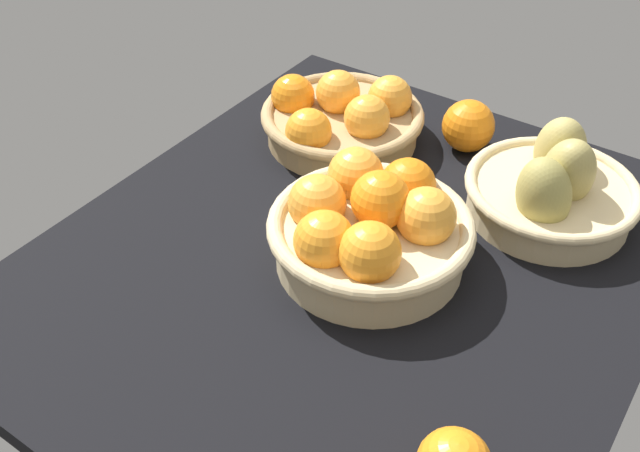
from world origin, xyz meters
The scene contains 5 objects.
market_tray centered at (0.00, 0.00, 1.50)cm, with size 84.00×72.00×3.00cm, color black.
basket_center centered at (-0.31, 1.92, 8.12)cm, with size 25.47×25.47×12.38cm.
basket_far_left_pears centered at (-21.87, 17.17, 7.20)cm, with size 23.08×23.08×13.85cm.
basket_near_left centered at (-21.13, -15.89, 6.91)cm, with size 24.86×24.86×10.13cm.
loose_orange_back_gap centered at (-29.92, 1.05, 6.94)cm, with size 7.88×7.88×7.88cm, color orange.
Camera 1 is at (59.38, 35.60, 65.40)cm, focal length 40.96 mm.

